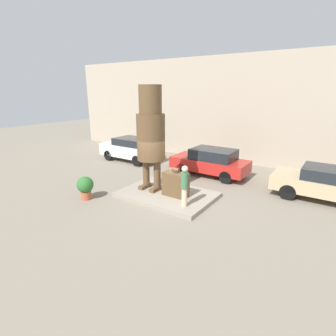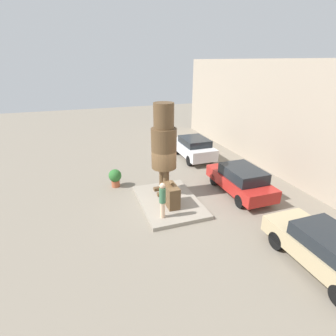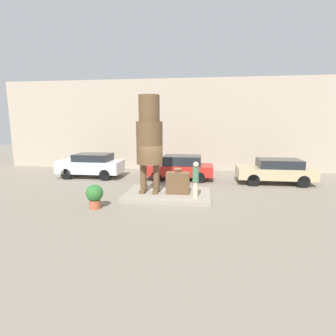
{
  "view_description": "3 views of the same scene",
  "coord_description": "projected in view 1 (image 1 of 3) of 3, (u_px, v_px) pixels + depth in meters",
  "views": [
    {
      "loc": [
        6.25,
        -9.05,
        4.63
      ],
      "look_at": [
        0.11,
        -0.07,
        1.39
      ],
      "focal_mm": 28.0,
      "sensor_mm": 36.0,
      "label": 1
    },
    {
      "loc": [
        10.88,
        -3.82,
        6.67
      ],
      "look_at": [
        -0.32,
        0.06,
        1.78
      ],
      "focal_mm": 28.0,
      "sensor_mm": 36.0,
      "label": 2
    },
    {
      "loc": [
        1.67,
        -12.34,
        3.59
      ],
      "look_at": [
        0.0,
        0.11,
        1.4
      ],
      "focal_mm": 28.0,
      "sensor_mm": 36.0,
      "label": 3
    }
  ],
  "objects": [
    {
      "name": "parked_car_red",
      "position": [
        210.0,
        161.0,
        14.61
      ],
      "size": [
        4.25,
        1.8,
        1.53
      ],
      "rotation": [
        0.0,
        0.0,
        3.14
      ],
      "color": "#B2231E",
      "rests_on": "ground_plane"
    },
    {
      "name": "building_backdrop",
      "position": [
        234.0,
        110.0,
        16.99
      ],
      "size": [
        28.0,
        0.6,
        6.77
      ],
      "color": "tan",
      "rests_on": "ground_plane"
    },
    {
      "name": "statue_figure",
      "position": [
        151.0,
        131.0,
        11.54
      ],
      "size": [
        1.26,
        1.26,
        4.67
      ],
      "color": "brown",
      "rests_on": "pedestal"
    },
    {
      "name": "giant_suitcase",
      "position": [
        176.0,
        184.0,
        11.33
      ],
      "size": [
        1.11,
        0.53,
        1.27
      ],
      "color": "brown",
      "rests_on": "pedestal"
    },
    {
      "name": "pedestal",
      "position": [
        167.0,
        195.0,
        11.83
      ],
      "size": [
        4.13,
        2.84,
        0.18
      ],
      "color": "gray",
      "rests_on": "ground_plane"
    },
    {
      "name": "parked_car_tan",
      "position": [
        328.0,
        183.0,
        11.21
      ],
      "size": [
        4.34,
        1.82,
        1.47
      ],
      "rotation": [
        0.0,
        0.0,
        3.14
      ],
      "color": "tan",
      "rests_on": "ground_plane"
    },
    {
      "name": "tourist",
      "position": [
        185.0,
        184.0,
        10.18
      ],
      "size": [
        0.29,
        0.29,
        1.68
      ],
      "color": "beige",
      "rests_on": "pedestal"
    },
    {
      "name": "planter_pot",
      "position": [
        85.0,
        186.0,
        11.43
      ],
      "size": [
        0.72,
        0.72,
        1.03
      ],
      "color": "#AD5638",
      "rests_on": "ground_plane"
    },
    {
      "name": "ground_plane",
      "position": [
        167.0,
        197.0,
        11.86
      ],
      "size": [
        60.0,
        60.0,
        0.0
      ],
      "primitive_type": "plane",
      "color": "gray"
    },
    {
      "name": "parked_car_white",
      "position": [
        131.0,
        148.0,
        17.68
      ],
      "size": [
        4.11,
        1.86,
        1.57
      ],
      "rotation": [
        0.0,
        0.0,
        3.14
      ],
      "color": "silver",
      "rests_on": "ground_plane"
    }
  ]
}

